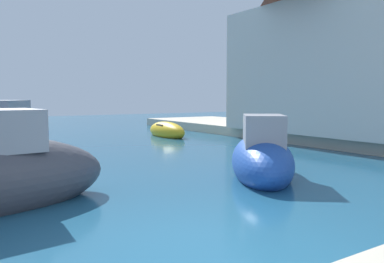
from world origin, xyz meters
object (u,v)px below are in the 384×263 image
at_px(moored_boat_4, 262,158).
at_px(moored_boat_0, 7,135).
at_px(moored_boat_5, 167,131).
at_px(waterfront_building_main, 351,54).
at_px(quayside_tree, 326,80).

bearing_deg(moored_boat_4, moored_boat_0, 66.96).
xyz_separation_m(moored_boat_4, moored_boat_5, (3.00, 10.56, -0.19)).
xyz_separation_m(moored_boat_0, waterfront_building_main, (13.86, -5.03, 3.39)).
xyz_separation_m(moored_boat_5, waterfront_building_main, (5.89, -6.84, 3.76)).
xyz_separation_m(moored_boat_0, moored_boat_4, (4.96, -8.74, -0.17)).
bearing_deg(moored_boat_0, waterfront_building_main, -78.91).
height_order(moored_boat_4, waterfront_building_main, waterfront_building_main).
height_order(moored_boat_4, quayside_tree, quayside_tree).
height_order(moored_boat_0, waterfront_building_main, waterfront_building_main).
bearing_deg(waterfront_building_main, quayside_tree, 64.79).
bearing_deg(quayside_tree, waterfront_building_main, -115.21).
distance_m(moored_boat_5, quayside_tree, 8.76).
relative_size(moored_boat_0, moored_boat_5, 1.88).
relative_size(moored_boat_5, waterfront_building_main, 0.34).
distance_m(moored_boat_0, waterfront_building_main, 15.12).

